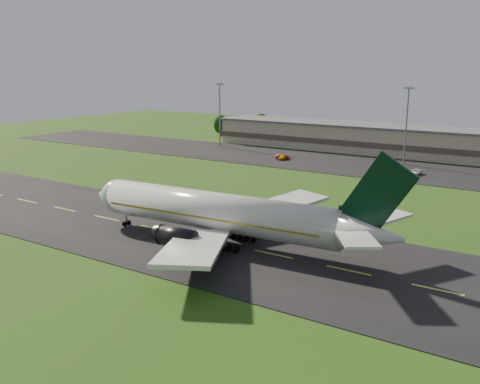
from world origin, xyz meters
The scene contains 10 objects.
ground centered at (0.00, 0.00, 0.00)m, with size 360.00×360.00×0.00m, color #254411.
taxiway centered at (0.00, 0.00, 0.05)m, with size 220.00×30.00×0.10m, color black.
apron centered at (0.00, 72.00, 0.05)m, with size 260.00×30.00×0.10m, color black.
airliner centered at (2.26, 0.06, 4.66)m, with size 51.30×42.09×15.57m.
terminal centered at (6.40, 96.18, 3.99)m, with size 145.00×16.00×8.40m.
light_mast_west centered at (-55.00, 80.00, 12.74)m, with size 2.40×1.20×20.35m.
light_mast_centre centered at (5.00, 80.00, 12.74)m, with size 2.40×1.20×20.35m.
service_vehicle_a centered at (-25.49, 68.91, 0.81)m, with size 1.67×4.16×1.42m, color gold.
service_vehicle_b centered at (-26.10, 69.62, 0.74)m, with size 1.36×3.91×1.29m, color #A00C0A.
service_vehicle_c centered at (11.60, 67.73, 0.72)m, with size 2.07×4.49×1.25m, color white.
Camera 1 is at (45.62, -61.08, 25.41)m, focal length 40.00 mm.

